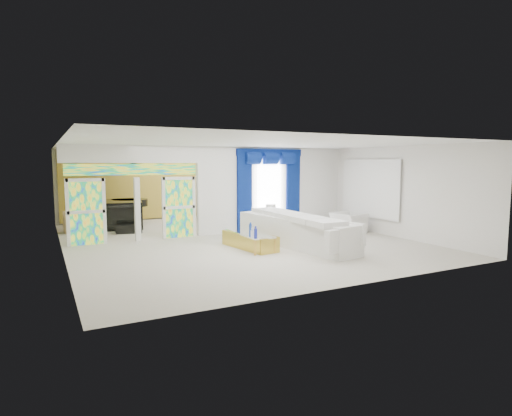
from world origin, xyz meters
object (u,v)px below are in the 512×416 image
coffee_table (250,241)px  armchair (348,223)px  white_sofa (295,232)px  grand_piano (121,214)px  console_table (278,226)px

coffee_table → armchair: size_ratio=1.84×
white_sofa → coffee_table: size_ratio=2.24×
white_sofa → grand_piano: grand_piano is taller
armchair → console_table: bearing=52.5°
console_table → white_sofa: bearing=-109.0°
armchair → grand_piano: size_ratio=0.53×
console_table → armchair: 2.50m
white_sofa → armchair: white_sofa is taller
white_sofa → coffee_table: (-1.35, 0.30, -0.20)m
coffee_table → console_table: size_ratio=1.58×
grand_piano → console_table: bearing=-28.4°
white_sofa → grand_piano: size_ratio=2.20×
coffee_table → armchair: bearing=11.8°
coffee_table → console_table: (2.20, 2.18, -0.01)m
white_sofa → grand_piano: 7.34m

